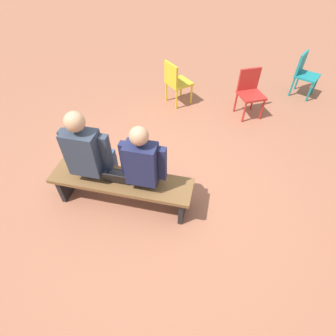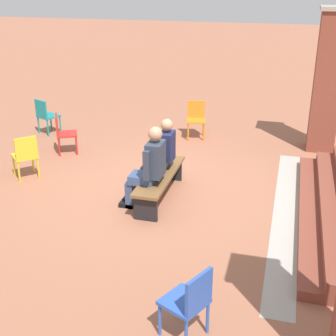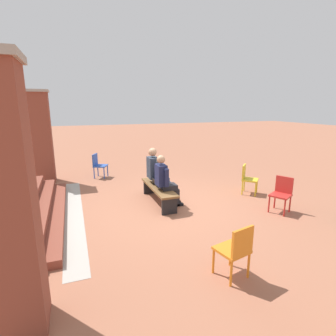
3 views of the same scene
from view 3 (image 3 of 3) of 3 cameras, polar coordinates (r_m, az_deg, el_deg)
The scene contains 13 objects.
ground_plane at distance 6.72m, azimuth -0.18°, elevation -8.25°, with size 60.00×60.00×0.00m, color #9E6047.
concrete_strip at distance 6.64m, azimuth -19.78°, elevation -9.29°, with size 5.21×0.40×0.01m, color #A8A399.
brick_steps at distance 6.64m, azimuth -26.44°, elevation -8.37°, with size 4.41×0.90×0.45m.
brick_pillar_left_of_steps at distance 3.17m, azimuth -31.97°, elevation -6.77°, with size 0.64×0.64×2.97m.
brick_pillar_right_of_steps at distance 9.42m, azimuth -25.67°, elevation 6.11°, with size 0.64×0.64×2.97m.
bench at distance 6.82m, azimuth -2.04°, elevation -4.74°, with size 1.80×0.44×0.45m.
person_student at distance 6.46m, azimuth -0.65°, elevation -2.51°, with size 0.53×0.67×1.32m.
person_adult at distance 7.08m, azimuth -2.47°, elevation -0.83°, with size 0.57×0.73×1.40m.
laptop at distance 6.80m, azimuth -2.23°, elevation -3.50°, with size 0.32×0.29×0.21m.
plastic_chair_far_right at distance 4.05m, azimuth 14.55°, elevation -16.58°, with size 0.50×0.50×0.84m.
plastic_chair_foreground at distance 6.80m, azimuth 23.54°, elevation -4.84°, with size 0.57×0.57×0.84m.
plastic_chair_by_pillar at distance 9.51m, azimuth -14.92°, elevation 0.83°, with size 0.56×0.56×0.84m.
plastic_chair_far_left at distance 7.84m, azimuth 16.92°, elevation -1.95°, with size 0.59×0.59×0.84m.
Camera 3 is at (-5.87, 2.13, 2.48)m, focal length 28.00 mm.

